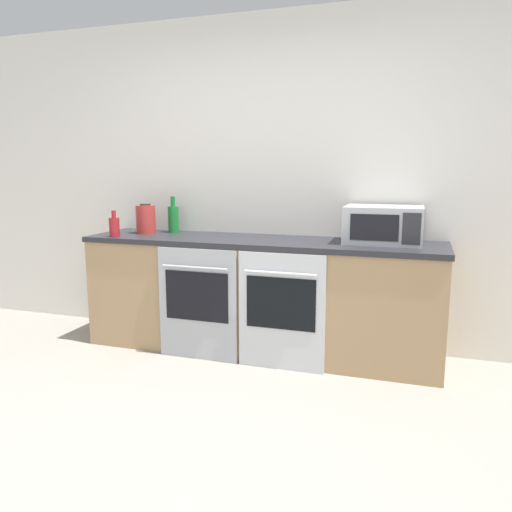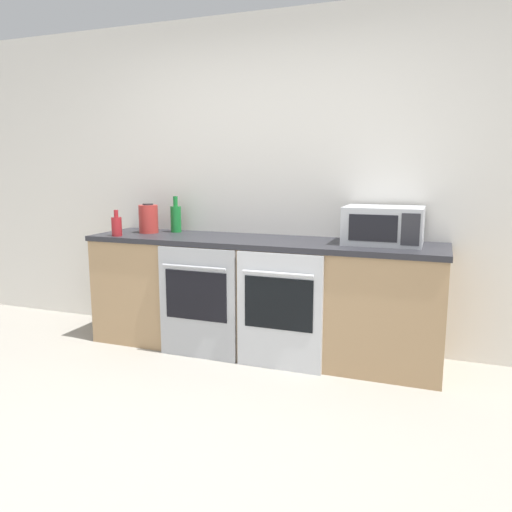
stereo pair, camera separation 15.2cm
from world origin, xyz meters
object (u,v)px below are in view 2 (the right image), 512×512
Objects in this scene: bottle_red at (117,226)px; kettle at (148,219)px; oven_left at (197,303)px; microwave at (383,225)px; oven_right at (279,311)px; bottle_green at (176,218)px.

kettle is at bearing 64.25° from bottle_red.
oven_left is 1.46m from microwave.
oven_left is 1.55× the size of microwave.
oven_right is 0.95m from microwave.
microwave is 2.22× the size of kettle.
oven_right is at bearing -24.16° from bottle_green.
bottle_red is (-0.31, -0.39, -0.04)m from bottle_green.
oven_left is at bearing 180.00° from oven_right.
bottle_green is (-1.71, 0.09, -0.01)m from microwave.
bottle_green reaches higher than oven_left.
microwave is at bearing 31.24° from oven_right.
microwave is at bearing -2.95° from bottle_green.
microwave is (0.64, 0.39, 0.59)m from oven_right.
bottle_red is at bearing -171.62° from microwave.
bottle_green is 1.45× the size of bottle_red.
bottle_green reaches higher than microwave.
bottle_green is at bearing 131.85° from oven_left.
oven_right is 2.78× the size of bottle_green.
bottle_red is at bearing 172.93° from oven_left.
bottle_red is 0.85× the size of kettle.
oven_left is 4.04× the size of bottle_red.
oven_right is 3.44× the size of kettle.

